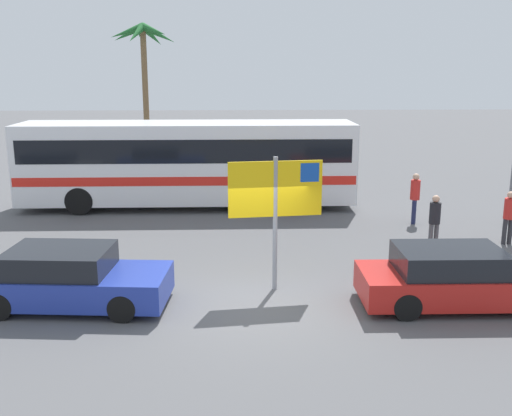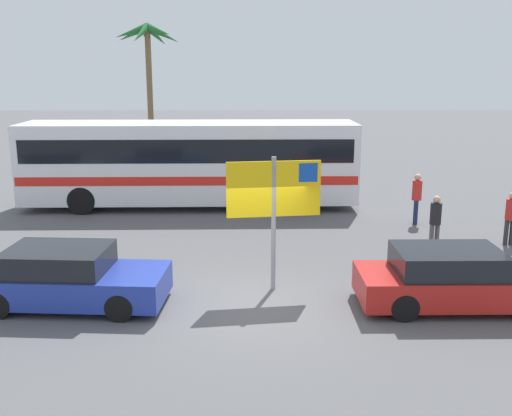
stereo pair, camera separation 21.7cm
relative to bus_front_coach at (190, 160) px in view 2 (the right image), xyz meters
name	(u,v)px [view 2 (the right image)]	position (x,y,z in m)	size (l,w,h in m)	color
ground	(253,306)	(2.20, -9.70, -1.78)	(120.00, 120.00, 0.00)	#565659
bus_front_coach	(190,160)	(0.00, 0.00, 0.00)	(12.33, 2.58, 3.17)	white
ferry_sign	(276,194)	(2.75, -8.67, 0.54)	(2.19, 0.32, 3.20)	gray
car_red	(455,279)	(6.65, -9.82, -1.15)	(4.40, 1.75, 1.32)	red
car_blue	(68,278)	(-1.92, -9.55, -1.15)	(4.34, 2.09, 1.32)	#23389E
pedestrian_near_sign	(417,195)	(7.80, -2.77, -0.77)	(0.32, 0.32, 1.72)	#1E2347
pedestrian_by_bus	(435,219)	(7.50, -5.72, -0.83)	(0.32, 0.32, 1.62)	#4C4C51
pedestrian_crossing_lot	(511,214)	(9.90, -5.23, -0.84)	(0.32, 0.32, 1.61)	#2D2D33
palm_tree_seaside	(148,48)	(-3.22, 11.67, 4.40)	(3.61, 3.65, 7.49)	brown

